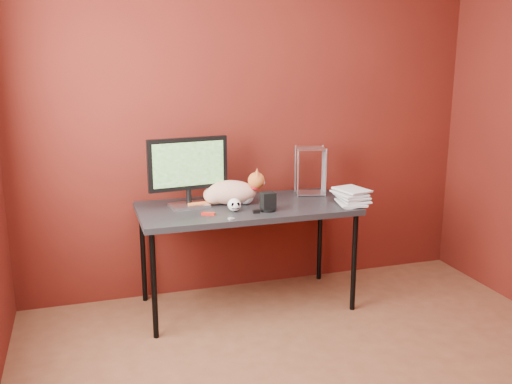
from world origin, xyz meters
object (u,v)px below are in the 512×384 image
object	(u,v)px
desk	(246,212)
monitor	(188,169)
cat	(231,192)
book_stack	(342,118)
skull_mug	(234,205)
speaker	(268,202)

from	to	relation	value
desk	monitor	bearing A→B (deg)	167.60
monitor	cat	xyz separation A→B (m)	(0.30, -0.02, -0.18)
monitor	book_stack	bearing A→B (deg)	-20.75
skull_mug	book_stack	bearing A→B (deg)	-0.12
monitor	book_stack	xyz separation A→B (m)	(1.02, -0.26, 0.34)
skull_mug	speaker	bearing A→B (deg)	-9.50
monitor	skull_mug	bearing A→B (deg)	-44.08
desk	monitor	xyz separation A→B (m)	(-0.39, 0.09, 0.32)
cat	monitor	bearing A→B (deg)	-165.86
cat	speaker	distance (m)	0.31
desk	book_stack	distance (m)	0.93
monitor	skull_mug	world-z (taller)	monitor
desk	skull_mug	size ratio (longest dim) A/B	16.33
speaker	skull_mug	bearing A→B (deg)	162.48
cat	book_stack	world-z (taller)	book_stack
desk	speaker	bearing A→B (deg)	-59.78
monitor	speaker	size ratio (longest dim) A/B	4.37
monitor	cat	world-z (taller)	monitor
book_stack	monitor	bearing A→B (deg)	165.78
speaker	cat	bearing A→B (deg)	124.33
book_stack	desk	bearing A→B (deg)	164.67
desk	monitor	size ratio (longest dim) A/B	2.68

